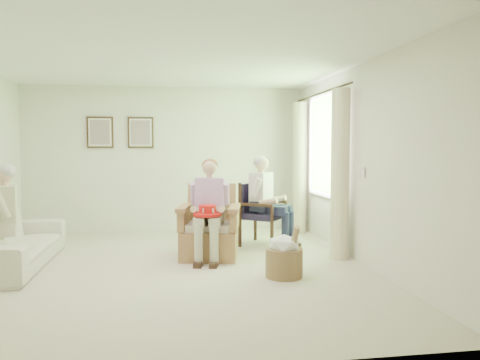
{
  "coord_description": "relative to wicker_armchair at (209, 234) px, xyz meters",
  "views": [
    {
      "loc": [
        -0.0,
        -5.83,
        1.52
      ],
      "look_at": [
        1.04,
        0.75,
        1.05
      ],
      "focal_mm": 35.0,
      "sensor_mm": 36.0,
      "label": 1
    }
  ],
  "objects": [
    {
      "name": "wicker_armchair",
      "position": [
        0.0,
        0.0,
        0.0
      ],
      "size": [
        0.78,
        0.78,
        1.0
      ],
      "rotation": [
        0.0,
        0.0,
        -0.2
      ],
      "color": "#A3764D",
      "rests_on": "ground"
    },
    {
      "name": "person_dark",
      "position": [
        0.9,
        0.59,
        0.48
      ],
      "size": [
        0.4,
        0.63,
        1.36
      ],
      "rotation": [
        0.0,
        0.0,
        0.95
      ],
      "color": "#1B1F3D",
      "rests_on": "ground"
    },
    {
      "name": "red_hat",
      "position": [
        -0.05,
        -0.33,
        0.36
      ],
      "size": [
        0.37,
        0.37,
        0.14
      ],
      "color": "red",
      "rests_on": "person_wicker"
    },
    {
      "name": "person_wicker",
      "position": [
        0.0,
        -0.13,
        0.46
      ],
      "size": [
        0.4,
        0.63,
        1.33
      ],
      "rotation": [
        0.0,
        0.0,
        -0.2
      ],
      "color": "#C1B99B",
      "rests_on": "ground"
    },
    {
      "name": "floor",
      "position": [
        -0.57,
        -0.55,
        -0.32
      ],
      "size": [
        5.5,
        5.5,
        0.0
      ],
      "primitive_type": "plane",
      "color": "beige",
      "rests_on": "ground"
    },
    {
      "name": "right_wall",
      "position": [
        1.93,
        -0.55,
        0.98
      ],
      "size": [
        0.04,
        5.5,
        2.6
      ],
      "primitive_type": "cube",
      "color": "silver",
      "rests_on": "ground"
    },
    {
      "name": "front_wall",
      "position": [
        -0.57,
        -3.3,
        0.98
      ],
      "size": [
        5.0,
        0.04,
        2.6
      ],
      "primitive_type": "cube",
      "color": "silver",
      "rests_on": "ground"
    },
    {
      "name": "wood_armchair",
      "position": [
        0.9,
        0.75,
        0.2
      ],
      "size": [
        0.62,
        0.58,
        0.95
      ],
      "rotation": [
        0.0,
        0.0,
        0.95
      ],
      "color": "black",
      "rests_on": "ground"
    },
    {
      "name": "window",
      "position": [
        1.89,
        0.65,
        1.27
      ],
      "size": [
        0.13,
        2.5,
        1.63
      ],
      "color": "#2D6B23",
      "rests_on": "right_wall"
    },
    {
      "name": "framed_print_left",
      "position": [
        -1.72,
        2.16,
        1.46
      ],
      "size": [
        0.45,
        0.05,
        0.55
      ],
      "color": "#382114",
      "rests_on": "back_wall"
    },
    {
      "name": "curtain_right",
      "position": [
        1.76,
        1.63,
        0.83
      ],
      "size": [
        0.34,
        0.34,
        2.3
      ],
      "primitive_type": "cylinder",
      "color": "beige",
      "rests_on": "ground"
    },
    {
      "name": "ceiling",
      "position": [
        -0.57,
        -0.55,
        2.28
      ],
      "size": [
        5.0,
        5.5,
        0.02
      ],
      "primitive_type": "cube",
      "color": "white",
      "rests_on": "back_wall"
    },
    {
      "name": "sofa",
      "position": [
        -2.52,
        -0.13,
        0.0
      ],
      "size": [
        2.19,
        0.85,
        0.64
      ],
      "primitive_type": "imported",
      "rotation": [
        0.0,
        0.0,
        1.57
      ],
      "color": "silver",
      "rests_on": "ground"
    },
    {
      "name": "curtain_left",
      "position": [
        1.76,
        -0.33,
        0.83
      ],
      "size": [
        0.34,
        0.34,
        2.3
      ],
      "primitive_type": "cylinder",
      "color": "beige",
      "rests_on": "ground"
    },
    {
      "name": "framed_print_right",
      "position": [
        -1.02,
        2.16,
        1.46
      ],
      "size": [
        0.45,
        0.05,
        0.55
      ],
      "color": "#382114",
      "rests_on": "back_wall"
    },
    {
      "name": "back_wall",
      "position": [
        -0.57,
        2.2,
        0.98
      ],
      "size": [
        5.0,
        0.04,
        2.6
      ],
      "primitive_type": "cube",
      "color": "silver",
      "rests_on": "ground"
    },
    {
      "name": "person_sofa",
      "position": [
        -2.52,
        -0.5,
        0.42
      ],
      "size": [
        0.42,
        0.62,
        1.29
      ],
      "rotation": [
        0.0,
        0.0,
        -1.35
      ],
      "color": "beige",
      "rests_on": "ground"
    },
    {
      "name": "hatbox",
      "position": [
        0.77,
        -1.14,
        -0.07
      ],
      "size": [
        0.55,
        0.55,
        0.64
      ],
      "color": "tan",
      "rests_on": "ground"
    }
  ]
}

